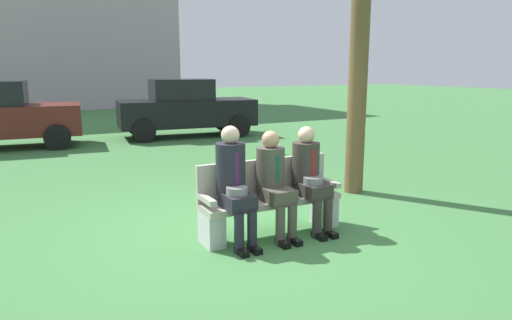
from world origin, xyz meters
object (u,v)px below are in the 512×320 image
object	(u,v)px
shrub_near_bench	(273,173)
parked_car_far	(186,108)
park_bench	(269,200)
seated_man_middle	(274,178)
seated_man_right	(310,173)
seated_man_left	(234,180)

from	to	relation	value
shrub_near_bench	parked_car_far	world-z (taller)	parked_car_far
park_bench	parked_car_far	world-z (taller)	parked_car_far
park_bench	seated_man_middle	distance (m)	0.32
park_bench	seated_man_right	size ratio (longest dim) A/B	1.37
seated_man_right	parked_car_far	world-z (taller)	parked_car_far
seated_man_middle	shrub_near_bench	distance (m)	1.97
park_bench	seated_man_right	xyz separation A→B (m)	(0.50, -0.13, 0.30)
seated_man_right	parked_car_far	bearing A→B (deg)	80.99
seated_man_middle	shrub_near_bench	size ratio (longest dim) A/B	1.20
seated_man_middle	parked_car_far	bearing A→B (deg)	77.67
seated_man_middle	shrub_near_bench	bearing A→B (deg)	60.52
park_bench	parked_car_far	distance (m)	8.50
seated_man_right	parked_car_far	xyz separation A→B (m)	(1.34, 8.42, 0.12)
park_bench	seated_man_left	distance (m)	0.64
park_bench	shrub_near_bench	size ratio (longest dim) A/B	1.67
seated_man_middle	shrub_near_bench	world-z (taller)	seated_man_middle
park_bench	seated_man_left	bearing A→B (deg)	-166.77
seated_man_middle	parked_car_far	distance (m)	8.62
seated_man_left	shrub_near_bench	bearing A→B (deg)	48.72
seated_man_left	parked_car_far	size ratio (longest dim) A/B	0.34
seated_man_right	parked_car_far	size ratio (longest dim) A/B	0.32
shrub_near_bench	parked_car_far	xyz separation A→B (m)	(0.89, 6.74, 0.51)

